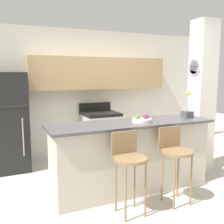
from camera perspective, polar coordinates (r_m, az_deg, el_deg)
ground_plane at (r=4.00m, az=4.22°, el=-16.40°), size 14.00×14.00×0.00m
wall_back at (r=5.43m, az=-4.44°, el=5.86°), size 5.60×0.38×2.55m
pillar_right at (r=4.72m, az=18.95°, el=3.10°), size 0.38×0.32×2.55m
counter_bar at (r=3.82m, az=4.30°, el=-9.51°), size 2.39×0.69×1.00m
refrigerator at (r=4.86m, az=-21.72°, el=-2.01°), size 0.65×0.70×1.70m
stove_range at (r=5.32m, az=-2.51°, el=-4.85°), size 0.69×0.66×1.07m
bar_stool_left at (r=3.15m, az=3.73°, el=-10.27°), size 0.40×0.40×0.98m
bar_stool_right at (r=3.50m, az=13.60°, el=-8.56°), size 0.40×0.40×0.98m
orchid_vase at (r=4.19m, az=16.08°, el=0.15°), size 0.14×0.14×0.42m
fruit_bowl at (r=3.68m, az=6.49°, el=-1.70°), size 0.27×0.27×0.12m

